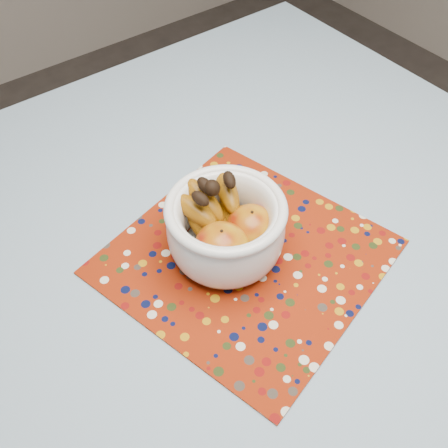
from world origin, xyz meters
The scene contains 4 objects.
table centered at (0.00, 0.00, 0.67)m, with size 1.20×1.20×0.75m.
tablecloth centered at (0.00, 0.00, 0.76)m, with size 1.32×1.32×0.01m, color #668EAA.
placemat centered at (-0.03, -0.01, 0.76)m, with size 0.42×0.42×0.00m, color maroon.
fruit_bowl centered at (-0.05, 0.02, 0.83)m, with size 0.20×0.21×0.15m.
Camera 1 is at (-0.40, -0.44, 1.49)m, focal length 42.00 mm.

